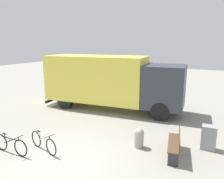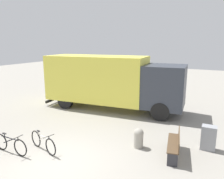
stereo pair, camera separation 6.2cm
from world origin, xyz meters
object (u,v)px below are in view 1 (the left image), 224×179
park_bench (176,143)px  bollard_near_bench (139,137)px  utility_box (209,138)px  delivery_truck (111,80)px  bicycle_middle (43,142)px  bicycle_near (11,144)px

park_bench → bollard_near_bench: (-1.40, -0.01, -0.06)m
park_bench → utility_box: 1.47m
utility_box → bollard_near_bench: bearing=-156.6°
delivery_truck → park_bench: 6.35m
park_bench → delivery_truck: bearing=39.2°
bollard_near_bench → utility_box: bearing=23.4°
bollard_near_bench → utility_box: 2.65m
delivery_truck → park_bench: (4.71, -4.06, -1.30)m
delivery_truck → bicycle_middle: 6.14m
bicycle_near → utility_box: 7.44m
delivery_truck → park_bench: size_ratio=4.98×
bicycle_middle → bollard_near_bench: bollard_near_bench is taller
bicycle_middle → bollard_near_bench: (3.12, 1.90, 0.07)m
bollard_near_bench → park_bench: bearing=0.5°
bicycle_near → utility_box: size_ratio=1.81×
delivery_truck → utility_box: (5.75, -3.02, -1.31)m
park_bench → bollard_near_bench: size_ratio=2.20×
park_bench → bicycle_near: 6.04m
delivery_truck → bicycle_near: delivery_truck is taller
bollard_near_bench → utility_box: (2.43, 1.05, 0.05)m
bollard_near_bench → utility_box: size_ratio=0.83×
park_bench → bicycle_middle: bearing=102.8°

